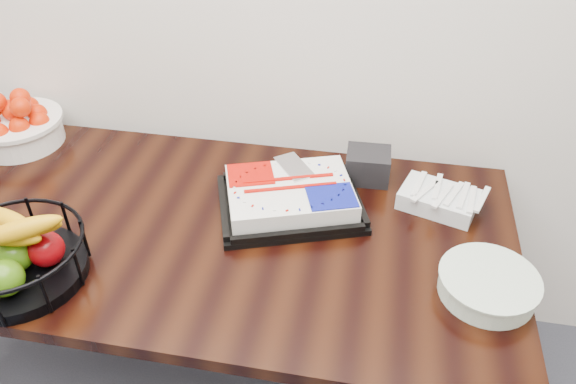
% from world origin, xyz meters
% --- Properties ---
extents(table, '(1.80, 0.90, 0.75)m').
position_xyz_m(table, '(0.00, 2.00, 0.66)').
color(table, black).
rests_on(table, ground).
extents(cake_tray, '(0.50, 0.45, 0.09)m').
position_xyz_m(cake_tray, '(0.24, 2.12, 0.79)').
color(cake_tray, black).
rests_on(cake_tray, table).
extents(tangerine_bowl, '(0.31, 0.31, 0.20)m').
position_xyz_m(tangerine_bowl, '(-0.76, 2.31, 0.84)').
color(tangerine_bowl, white).
rests_on(tangerine_bowl, table).
extents(fruit_basket, '(0.36, 0.36, 0.19)m').
position_xyz_m(fruit_basket, '(-0.39, 1.71, 0.83)').
color(fruit_basket, black).
rests_on(fruit_basket, table).
extents(plate_stack, '(0.25, 0.25, 0.06)m').
position_xyz_m(plate_stack, '(0.79, 1.87, 0.78)').
color(plate_stack, white).
rests_on(plate_stack, table).
extents(fork_bag, '(0.25, 0.20, 0.06)m').
position_xyz_m(fork_bag, '(0.68, 2.21, 0.78)').
color(fork_bag, silver).
rests_on(fork_bag, table).
extents(napkin_box, '(0.14, 0.12, 0.10)m').
position_xyz_m(napkin_box, '(0.46, 2.32, 0.80)').
color(napkin_box, black).
rests_on(napkin_box, table).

